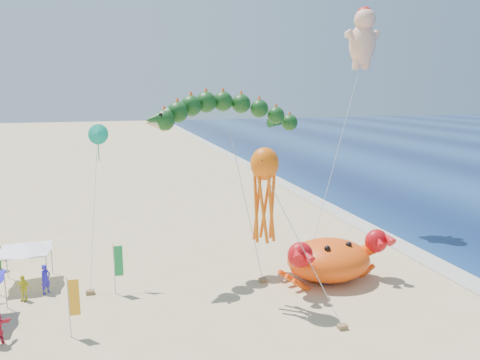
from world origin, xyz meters
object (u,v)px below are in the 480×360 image
canopy_white (24,247)px  octopus_kite (265,188)px  cherub_kite (363,37)px  dragon_kite (226,117)px  crab_inflatable (329,258)px

canopy_white → octopus_kite: bearing=-26.1°
cherub_kite → octopus_kite: 20.63m
dragon_kite → canopy_white: 15.46m
dragon_kite → octopus_kite: bearing=-86.0°
dragon_kite → canopy_white: (-13.26, -0.10, -7.95)m
cherub_kite → canopy_white: bearing=-167.6°
crab_inflatable → canopy_white: size_ratio=2.27×
dragon_kite → canopy_white: bearing=-179.6°
crab_inflatable → octopus_kite: (-5.19, -1.96, 5.42)m
crab_inflatable → octopus_kite: size_ratio=0.82×
crab_inflatable → dragon_kite: dragon_kite is taller
cherub_kite → octopus_kite: size_ratio=2.08×
cherub_kite → canopy_white: 30.90m
dragon_kite → octopus_kite: dragon_kite is taller
crab_inflatable → cherub_kite: 20.16m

